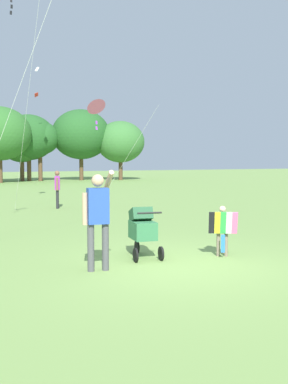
% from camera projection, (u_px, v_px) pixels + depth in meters
% --- Properties ---
extents(ground_plane, '(120.00, 120.00, 0.00)m').
position_uv_depth(ground_plane, '(178.00, 266.00, 8.72)').
color(ground_plane, '#75994C').
extents(treeline_distant, '(18.31, 6.33, 6.25)m').
position_uv_depth(treeline_distant, '(40.00, 137.00, 39.45)').
color(treeline_distant, brown).
rests_on(treeline_distant, ground).
extents(child_with_butterfly_kite, '(0.58, 0.48, 1.04)m').
position_uv_depth(child_with_butterfly_kite, '(222.00, 226.00, 9.52)').
color(child_with_butterfly_kite, '#7F705B').
rests_on(child_with_butterfly_kite, ground).
extents(person_adult_flyer, '(0.59, 0.52, 1.80)m').
position_uv_depth(person_adult_flyer, '(98.00, 213.00, 8.29)').
color(person_adult_flyer, '#4C4C51').
rests_on(person_adult_flyer, ground).
extents(stroller, '(0.59, 1.11, 1.03)m').
position_uv_depth(stroller, '(142.00, 228.00, 9.45)').
color(stroller, black).
rests_on(stroller, ground).
extents(kite_blue_high, '(1.65, 3.81, 4.37)m').
position_uv_depth(kite_blue_high, '(97.00, 107.00, 18.81)').
color(kite_blue_high, pink).
rests_on(kite_blue_high, ground).
extents(person_sitting_far, '(0.27, 0.47, 1.50)m').
position_uv_depth(person_sitting_far, '(57.00, 186.00, 18.56)').
color(person_sitting_far, '#232328').
rests_on(person_sitting_far, ground).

